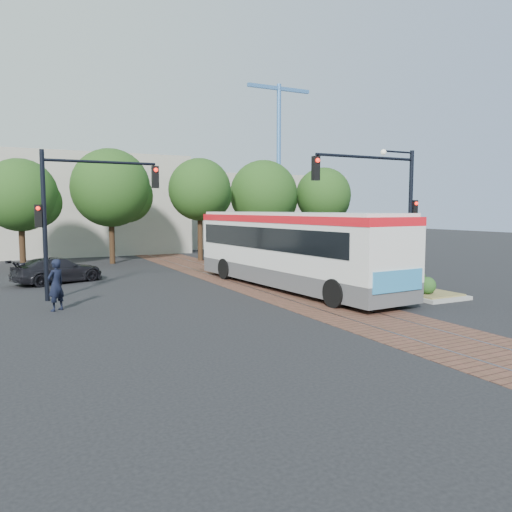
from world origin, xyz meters
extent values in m
plane|color=black|center=(0.00, 0.00, 0.00)|extent=(120.00, 120.00, 0.00)
cube|color=brown|center=(0.00, 4.00, 0.01)|extent=(3.60, 40.00, 0.01)
cube|color=slate|center=(-0.75, 4.00, 0.01)|extent=(0.06, 40.00, 0.01)
cube|color=slate|center=(0.75, 4.00, 0.01)|extent=(0.06, 40.00, 0.01)
cylinder|color=#382314|center=(-10.00, 16.00, 1.43)|extent=(0.36, 0.36, 2.86)
sphere|color=#1B3C13|center=(-10.00, 16.00, 4.51)|extent=(4.40, 4.40, 4.40)
cylinder|color=#382314|center=(-4.50, 16.80, 1.56)|extent=(0.36, 0.36, 3.12)
sphere|color=#1B3C13|center=(-4.50, 16.80, 5.07)|extent=(5.20, 5.20, 5.20)
cylinder|color=#382314|center=(1.50, 16.00, 1.69)|extent=(0.36, 0.36, 3.39)
sphere|color=#1B3C13|center=(1.50, 16.00, 5.04)|extent=(4.40, 4.40, 4.40)
cylinder|color=#382314|center=(7.00, 16.80, 1.43)|extent=(0.36, 0.36, 2.86)
sphere|color=#1B3C13|center=(7.00, 16.80, 4.81)|extent=(5.20, 5.20, 5.20)
cylinder|color=#382314|center=(12.00, 16.00, 1.56)|extent=(0.36, 0.36, 3.12)
sphere|color=#1B3C13|center=(12.00, 16.00, 4.77)|extent=(4.40, 4.40, 4.40)
cube|color=#ADA899|center=(-8.00, 28.00, 4.00)|extent=(22.00, 12.00, 8.00)
cube|color=#ADA899|center=(12.00, 30.00, 3.50)|extent=(18.00, 10.00, 7.00)
cylinder|color=#3F72B2|center=(18.00, 34.00, 9.00)|extent=(0.50, 0.50, 18.00)
cube|color=#3F72B2|center=(18.00, 34.00, 17.50)|extent=(8.00, 0.40, 0.40)
cube|color=#4A4A4D|center=(0.91, 2.41, 0.60)|extent=(3.68, 13.28, 0.77)
cube|color=white|center=(0.91, 2.41, 2.02)|extent=(3.70, 13.29, 2.08)
cube|color=black|center=(0.89, 2.74, 2.35)|extent=(3.67, 11.98, 0.98)
cube|color=red|center=(0.91, 2.41, 3.23)|extent=(3.74, 13.29, 0.33)
cube|color=white|center=(0.91, 2.41, 3.44)|extent=(3.58, 12.84, 0.15)
cube|color=black|center=(1.37, -3.97, 2.46)|extent=(1.75, 0.26, 0.98)
cube|color=teal|center=(1.39, -4.15, 1.15)|extent=(2.40, 0.24, 0.77)
cube|color=orange|center=(2.41, 1.42, 1.37)|extent=(0.42, 4.91, 1.20)
cylinder|color=black|center=(0.00, -2.37, 0.55)|extent=(0.46, 1.12, 1.09)
cylinder|color=black|center=(2.51, -2.19, 0.55)|extent=(0.46, 1.12, 1.09)
cylinder|color=black|center=(-0.64, 6.46, 0.55)|extent=(0.46, 1.12, 1.09)
cylinder|color=black|center=(1.86, 6.65, 0.55)|extent=(0.46, 1.12, 1.09)
cube|color=gray|center=(4.80, -1.00, 0.07)|extent=(2.20, 5.20, 0.15)
cube|color=olive|center=(4.80, -1.00, 0.19)|extent=(1.90, 4.80, 0.08)
sphere|color=#1E4719|center=(4.40, -2.60, 0.58)|extent=(0.70, 0.70, 0.70)
sphere|color=#1E4719|center=(5.10, -1.20, 0.68)|extent=(0.90, 0.90, 0.90)
sphere|color=#1E4719|center=(4.60, 0.40, 0.63)|extent=(0.80, 0.80, 0.80)
sphere|color=#1E4719|center=(5.30, 0.90, 0.53)|extent=(0.60, 0.60, 0.60)
cylinder|color=black|center=(5.10, -0.80, 3.21)|extent=(0.18, 0.18, 6.00)
cylinder|color=black|center=(2.60, -0.80, 5.81)|extent=(5.00, 0.12, 0.12)
cube|color=black|center=(0.10, -0.80, 5.26)|extent=(0.28, 0.22, 0.95)
sphere|color=#FF190C|center=(0.10, -0.94, 5.56)|extent=(0.18, 0.18, 0.18)
cube|color=black|center=(5.32, -0.80, 3.61)|extent=(0.26, 0.20, 0.90)
sphere|color=#FF190C|center=(5.32, -0.93, 3.92)|extent=(0.16, 0.16, 0.16)
cube|color=white|center=(4.92, -0.92, 2.81)|extent=(0.04, 0.45, 0.55)
cube|color=yellow|center=(4.92, -0.92, 2.17)|extent=(0.04, 0.45, 0.45)
cylinder|color=black|center=(4.30, -0.80, 6.12)|extent=(1.60, 0.08, 0.08)
sphere|color=silver|center=(3.50, -0.80, 6.06)|extent=(0.24, 0.24, 0.24)
cylinder|color=black|center=(-9.50, 4.00, 3.00)|extent=(0.18, 0.18, 6.00)
cylinder|color=black|center=(-7.25, 4.00, 5.60)|extent=(4.50, 0.12, 0.12)
cube|color=black|center=(-5.00, 4.00, 5.05)|extent=(0.28, 0.22, 0.95)
sphere|color=#FF190C|center=(-5.00, 3.86, 5.35)|extent=(0.18, 0.18, 0.18)
cube|color=black|center=(-9.72, 4.00, 3.40)|extent=(0.26, 0.20, 0.90)
sphere|color=#FF190C|center=(-9.72, 3.87, 3.70)|extent=(0.16, 0.16, 0.16)
imported|color=black|center=(-9.35, 1.73, 0.94)|extent=(0.82, 0.78, 1.88)
imported|color=black|center=(-8.64, 9.03, 0.64)|extent=(4.78, 3.28, 1.28)
camera|label=1|loc=(-10.92, -17.42, 3.68)|focal=35.00mm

